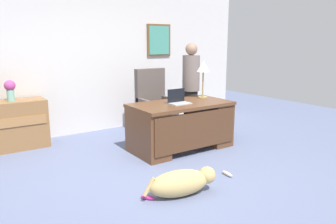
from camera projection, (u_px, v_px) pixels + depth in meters
The scene contains 11 objects.
ground_plane at pixel (165, 174), 4.40m from camera, with size 12.00×12.00×0.00m, color slate.
back_wall at pixel (88, 61), 6.23m from camera, with size 7.00×0.16×2.70m.
desk at pixel (182, 124), 5.33m from camera, with size 1.60×0.86×0.76m.
armchair at pixel (154, 106), 6.24m from camera, with size 0.60×0.59×1.21m.
person_standing at pixel (191, 87), 6.21m from camera, with size 0.32×0.32×1.68m.
dog_lying at pixel (182, 182), 3.76m from camera, with size 0.88×0.44×0.30m.
laptop at pixel (178, 100), 5.21m from camera, with size 0.32×0.22×0.22m.
desk_lamp at pixel (203, 69), 5.61m from camera, with size 0.22×0.22×0.63m.
vase_with_flowers at pixel (10, 89), 5.24m from camera, with size 0.17×0.17×0.33m.
dog_toy_bone at pixel (148, 197), 3.68m from camera, with size 0.17×0.05×0.05m, color #D8338C.
dog_toy_plush at pixel (227, 174), 4.33m from camera, with size 0.20×0.05×0.05m, color beige.
Camera 1 is at (-2.28, -3.45, 1.72)m, focal length 35.62 mm.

